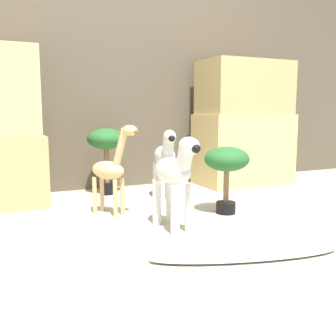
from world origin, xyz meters
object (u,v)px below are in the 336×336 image
object	(u,v)px
zebra_left	(175,175)
potted_palm_back	(106,143)
surfboard	(244,253)
giraffe_figurine	(111,168)
potted_palm_front	(227,163)
zebra_right	(165,158)

from	to	relation	value
zebra_left	potted_palm_back	size ratio (longest dim) A/B	1.01
zebra_left	surfboard	size ratio (longest dim) A/B	0.58
giraffe_figurine	potted_palm_back	size ratio (longest dim) A/B	1.10
surfboard	potted_palm_front	bearing A→B (deg)	63.09
potted_palm_front	potted_palm_back	xyz separation A→B (m)	(-0.57, 0.95, 0.09)
potted_palm_back	surfboard	size ratio (longest dim) A/B	0.57
zebra_left	potted_palm_front	world-z (taller)	zebra_left
zebra_right	zebra_left	bearing A→B (deg)	-110.32
zebra_right	zebra_left	size ratio (longest dim) A/B	1.00
potted_palm_front	surfboard	bearing A→B (deg)	-116.91
zebra_right	potted_palm_back	distance (m)	0.54
giraffe_figurine	potted_palm_back	bearing A→B (deg)	76.62
zebra_left	surfboard	world-z (taller)	zebra_left
giraffe_figurine	potted_palm_back	distance (m)	0.69
potted_palm_front	zebra_right	bearing A→B (deg)	109.12
zebra_right	potted_palm_front	xyz separation A→B (m)	(0.20, -0.57, 0.02)
potted_palm_back	zebra_right	bearing A→B (deg)	-45.85
giraffe_figurine	potted_palm_front	bearing A→B (deg)	-22.10
zebra_right	potted_palm_front	bearing A→B (deg)	-70.88
potted_palm_back	surfboard	world-z (taller)	potted_palm_back
surfboard	zebra_right	bearing A→B (deg)	82.44
zebra_left	surfboard	xyz separation A→B (m)	(0.11, -0.54, -0.31)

